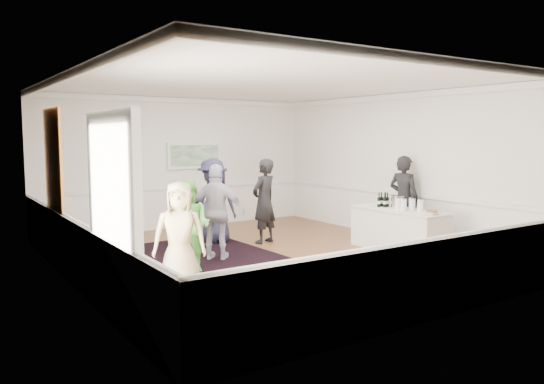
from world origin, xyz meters
TOP-DOWN VIEW (x-y plane):
  - floor at (0.00, 0.00)m, footprint 8.00×8.00m
  - ceiling at (0.00, 0.00)m, footprint 7.00×8.00m
  - wall_left at (-3.50, 0.00)m, footprint 0.02×8.00m
  - wall_right at (3.50, 0.00)m, footprint 0.02×8.00m
  - wall_back at (0.00, 4.00)m, footprint 7.00×0.02m
  - wall_front at (0.00, -4.00)m, footprint 7.00×0.02m
  - wainscoting at (0.00, 0.00)m, footprint 7.00×8.00m
  - mirror at (-3.45, 1.30)m, footprint 0.05×1.25m
  - doorway at (-3.45, -1.90)m, footprint 0.10×1.78m
  - landscape_painting at (0.40, 3.95)m, footprint 1.44×0.06m
  - area_rug at (-1.16, 0.57)m, footprint 2.99×3.88m
  - serving_table at (2.49, -0.94)m, footprint 0.78×2.05m
  - bartender at (3.20, -0.39)m, footprint 0.58×0.75m
  - guest_tan at (-2.19, -0.97)m, footprint 0.93×0.80m
  - guest_green at (-1.64, -0.16)m, footprint 0.92×0.95m
  - guest_lilac at (-0.86, 0.37)m, footprint 1.05×1.01m
  - guest_dark_a at (-0.18, 1.86)m, footprint 1.33×1.23m
  - guest_dark_b at (0.69, 1.19)m, footprint 0.76×0.62m
  - guest_navy at (-0.13, 1.79)m, footprint 0.95×0.96m
  - wine_bottles at (2.50, -0.50)m, footprint 0.28×0.21m
  - juice_pitchers at (2.51, -1.17)m, footprint 0.33×0.52m
  - ice_bucket at (2.57, -0.81)m, footprint 0.26×0.26m
  - nut_bowl at (2.45, -1.76)m, footprint 0.26×0.26m

SIDE VIEW (x-z plane):
  - floor at x=0.00m, z-range 0.00..0.00m
  - area_rug at x=-1.16m, z-range 0.00..0.02m
  - serving_table at x=2.49m, z-range 0.00..0.83m
  - wainscoting at x=0.00m, z-range 0.00..1.00m
  - guest_green at x=-1.64m, z-range 0.00..1.53m
  - guest_tan at x=-2.19m, z-range 0.00..1.60m
  - guest_navy at x=-0.13m, z-range 0.00..1.67m
  - nut_bowl at x=2.45m, z-range 0.83..0.90m
  - guest_lilac at x=-0.86m, z-range 0.00..1.76m
  - guest_dark_b at x=0.69m, z-range 0.00..1.79m
  - guest_dark_a at x=-0.18m, z-range 0.00..1.79m
  - bartender at x=3.20m, z-range 0.00..1.85m
  - ice_bucket at x=2.57m, z-range 0.82..1.07m
  - juice_pitchers at x=2.51m, z-range 0.83..1.07m
  - wine_bottles at x=2.50m, z-range 0.83..1.14m
  - doorway at x=-3.45m, z-range 0.14..2.70m
  - wall_left at x=-3.50m, z-range 0.00..3.20m
  - wall_right at x=3.50m, z-range 0.00..3.20m
  - wall_back at x=0.00m, z-range 0.00..3.20m
  - wall_front at x=0.00m, z-range 0.00..3.20m
  - landscape_painting at x=0.40m, z-range 1.45..2.11m
  - mirror at x=-3.45m, z-range 0.88..2.73m
  - ceiling at x=0.00m, z-range 3.19..3.21m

